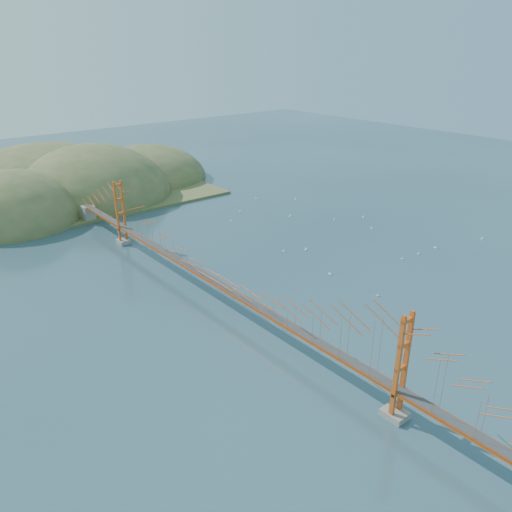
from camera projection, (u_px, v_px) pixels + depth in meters
ground at (218, 304)px, 70.58m from camera, size 320.00×320.00×0.00m
bridge at (216, 258)px, 67.95m from camera, size 2.20×94.40×12.00m
far_headlands at (61, 195)px, 120.53m from camera, size 84.00×58.00×25.00m
sailboat_16 at (284, 251)px, 88.14m from camera, size 0.61×0.61×0.65m
sailboat_11 at (482, 239)px, 93.67m from camera, size 0.55×0.55×0.59m
sailboat_9 at (363, 217)px, 105.45m from camera, size 0.61×0.61×0.64m
sailboat_5 at (371, 228)px, 99.15m from camera, size 0.48×0.51×0.57m
sailboat_17 at (295, 199)px, 117.20m from camera, size 0.57×0.46×0.66m
sailboat_1 at (402, 259)px, 84.92m from camera, size 0.63×0.63×0.66m
sailboat_15 at (256, 198)px, 117.74m from camera, size 0.64×0.64×0.69m
sailboat_2 at (419, 253)px, 87.11m from camera, size 0.54×0.54×0.57m
sailboat_3 at (306, 249)px, 88.83m from camera, size 0.65×0.63×0.73m
sailboat_6 at (378, 295)px, 72.68m from camera, size 0.56×0.56×0.59m
sailboat_7 at (290, 216)px, 105.90m from camera, size 0.58×0.47×0.68m
sailboat_12 at (231, 220)px, 103.24m from camera, size 0.51×0.51×0.56m
sailboat_4 at (334, 219)px, 104.06m from camera, size 0.55×0.55×0.57m
sailboat_8 at (240, 211)px, 108.89m from camera, size 0.58×0.58×0.63m
sailboat_0 at (330, 273)px, 79.50m from camera, size 0.50×0.60×0.70m
sailboat_extra_0 at (435, 247)px, 89.67m from camera, size 0.51×0.61×0.71m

